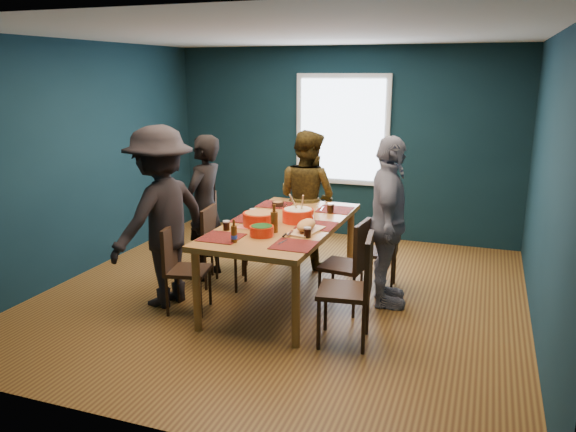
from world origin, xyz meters
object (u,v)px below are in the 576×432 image
at_px(chair_left_near, 180,262).
at_px(person_far_left, 205,208).
at_px(bowl_dumpling, 298,215).
at_px(chair_left_far, 221,227).
at_px(chair_right_near, 356,282).
at_px(dining_table, 283,230).
at_px(person_near_left, 161,217).
at_px(person_right, 388,223).
at_px(cutting_board, 306,226).
at_px(chair_right_far, 387,246).
at_px(person_back, 307,198).
at_px(bowl_herbs, 262,230).
at_px(bowl_salad, 259,219).
at_px(chair_right_mid, 352,259).
at_px(chair_left_mid, 218,241).

xyz_separation_m(chair_left_near, person_far_left, (-0.20, 0.94, 0.32)).
relative_size(person_far_left, bowl_dumpling, 5.08).
distance_m(chair_left_far, chair_right_near, 2.34).
relative_size(dining_table, person_near_left, 1.20).
relative_size(person_right, cutting_board, 3.15).
distance_m(chair_right_far, bowl_dumpling, 1.09).
distance_m(person_far_left, cutting_board, 1.50).
height_order(dining_table, person_back, person_back).
distance_m(chair_right_far, cutting_board, 1.17).
relative_size(chair_right_far, bowl_herbs, 3.67).
distance_m(chair_right_far, bowl_salad, 1.49).
xyz_separation_m(dining_table, bowl_dumpling, (0.13, 0.09, 0.15)).
distance_m(person_far_left, person_back, 1.30).
bearing_deg(bowl_dumpling, bowl_herbs, -104.38).
bearing_deg(bowl_herbs, bowl_dumpling, 75.62).
relative_size(person_far_left, person_right, 0.96).
bearing_deg(person_far_left, cutting_board, 72.84).
xyz_separation_m(person_near_left, bowl_dumpling, (1.25, 0.62, -0.02)).
bearing_deg(person_right, chair_right_mid, 119.21).
bearing_deg(chair_left_near, chair_left_mid, 74.35).
distance_m(chair_left_far, bowl_herbs, 1.49).
bearing_deg(person_near_left, bowl_dumpling, 132.26).
relative_size(person_far_left, cutting_board, 3.01).
relative_size(chair_left_near, person_far_left, 0.52).
bearing_deg(chair_right_far, chair_left_near, -149.08).
xyz_separation_m(dining_table, person_right, (1.05, 0.20, 0.12)).
xyz_separation_m(person_near_left, bowl_herbs, (1.10, 0.01, -0.04)).
relative_size(chair_right_far, person_near_left, 0.46).
relative_size(person_far_left, person_back, 1.00).
relative_size(dining_table, bowl_herbs, 9.58).
bearing_deg(person_right, person_near_left, 97.03).
xyz_separation_m(bowl_herbs, cutting_board, (0.35, 0.27, 0.00)).
distance_m(chair_left_mid, person_back, 1.33).
xyz_separation_m(chair_right_mid, bowl_salad, (-0.93, -0.14, 0.36)).
bearing_deg(bowl_salad, person_near_left, -160.37).
height_order(chair_right_near, person_near_left, person_near_left).
distance_m(person_right, bowl_dumpling, 0.92).
distance_m(dining_table, person_back, 1.19).
bearing_deg(bowl_dumpling, person_back, 103.01).
relative_size(chair_right_near, bowl_herbs, 4.31).
height_order(chair_left_far, person_far_left, person_far_left).
bearing_deg(person_right, bowl_salad, 96.21).
xyz_separation_m(chair_right_far, person_far_left, (-2.04, -0.35, 0.34)).
height_order(chair_left_near, chair_right_mid, chair_right_mid).
distance_m(chair_right_far, chair_right_mid, 0.74).
xyz_separation_m(person_far_left, person_back, (0.95, 0.89, -0.00)).
distance_m(person_far_left, bowl_dumpling, 1.22).
bearing_deg(person_right, chair_left_mid, 81.61).
relative_size(person_back, bowl_salad, 4.97).
height_order(person_far_left, bowl_herbs, person_far_left).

